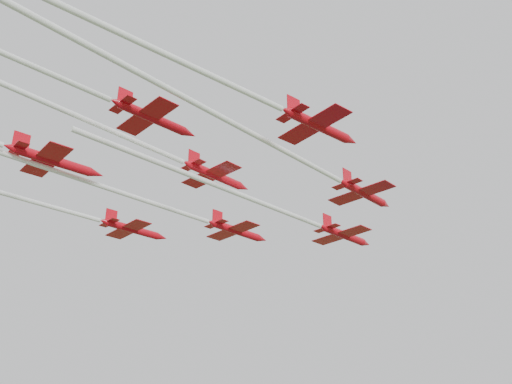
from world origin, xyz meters
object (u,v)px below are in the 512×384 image
Objects in this scene: jet_row3_right at (168,55)px; jet_row4_right at (5,54)px; jet_row2_right at (286,152)px; jet_row2_left at (165,207)px; jet_row3_left at (83,215)px; jet_lead at (295,216)px; jet_row3_mid at (145,145)px.

jet_row4_right is (-10.80, -8.58, -0.51)m from jet_row3_right.
jet_row2_right is 0.95× the size of jet_row3_right.
jet_row3_right is (24.58, -25.58, -0.73)m from jet_row2_left.
jet_row2_left is at bearing 35.94° from jet_row3_left.
jet_row3_right is 13.81m from jet_row4_right.
jet_lead is 0.93× the size of jet_row4_right.
jet_row3_right reaches higher than jet_row4_right.
jet_row3_mid is at bearing -90.61° from jet_lead.
jet_row3_left is (-11.59, -5.04, -0.28)m from jet_row2_left.
jet_row3_mid is (9.52, -13.55, 0.79)m from jet_row2_left.
jet_row3_mid is at bearing 157.00° from jet_row3_right.
jet_row2_right is 35.21m from jet_row3_left.
jet_lead reaches higher than jet_row4_right.
jet_row4_right is (4.25, -20.62, -2.04)m from jet_row3_mid.
jet_row3_mid reaches higher than jet_row3_left.
jet_row2_right is at bearing -50.58° from jet_lead.
jet_row3_right is at bearing 50.46° from jet_row4_right.
jet_row2_left is 1.17× the size of jet_row3_mid.
jet_row2_right is at bearing 40.97° from jet_row3_mid.
jet_lead is at bearing 100.81° from jet_row4_right.
jet_row3_right is 1.17× the size of jet_row4_right.
jet_row3_left is at bearing -145.27° from jet_row2_left.
jet_row3_right is (15.06, -12.03, -1.52)m from jet_row3_mid.
jet_row4_right is at bearing -69.33° from jet_row3_mid.
jet_row2_left is at bearing 123.96° from jet_row4_right.
jet_row3_left is 38.64m from jet_row4_right.
jet_row2_left is at bearing 134.11° from jet_row3_mid.
jet_row2_right is 20.85m from jet_row3_right.
jet_row3_left is (-26.31, -16.74, 0.66)m from jet_lead.
jet_row2_left is 36.86m from jet_row4_right.
jet_row3_left is 41.60m from jet_row3_right.
jet_row3_mid is at bearing 113.66° from jet_row4_right.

